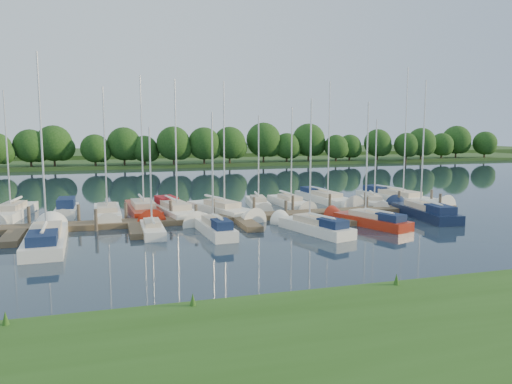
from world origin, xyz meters
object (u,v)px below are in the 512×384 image
object	(u,v)px
sailboat_n_5	(223,212)
sailboat_s_2	(215,229)
sailboat_n_0	(12,214)
motorboat	(66,211)
dock	(240,219)

from	to	relation	value
sailboat_n_5	sailboat_s_2	size ratio (longest dim) A/B	1.31
sailboat_n_5	sailboat_n_0	bearing A→B (deg)	-32.21
motorboat	sailboat_s_2	bearing A→B (deg)	133.37
dock	sailboat_n_5	world-z (taller)	sailboat_n_5
motorboat	sailboat_n_5	bearing A→B (deg)	163.46
sailboat_n_0	sailboat_s_2	size ratio (longest dim) A/B	1.22
dock	sailboat_n_5	size ratio (longest dim) A/B	3.46
sailboat_n_0	sailboat_s_2	bearing A→B (deg)	150.97
sailboat_s_2	dock	bearing A→B (deg)	50.93
sailboat_s_2	sailboat_n_5	bearing A→B (deg)	69.32
dock	sailboat_s_2	size ratio (longest dim) A/B	4.52
dock	sailboat_n_0	distance (m)	18.88
dock	sailboat_n_5	bearing A→B (deg)	101.08
motorboat	sailboat_n_5	xyz separation A→B (m)	(12.70, -3.88, -0.08)
dock	motorboat	xyz separation A→B (m)	(-13.35, 7.16, 0.16)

